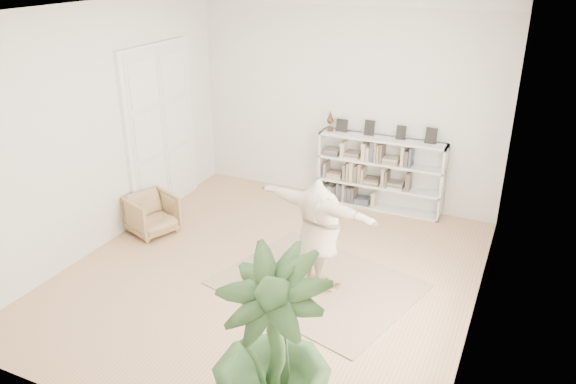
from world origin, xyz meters
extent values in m
plane|color=tan|center=(0.00, 0.00, 0.00)|extent=(6.00, 6.00, 0.00)
plane|color=silver|center=(0.00, 3.00, 1.80)|extent=(5.50, 0.00, 5.50)
plane|color=silver|center=(0.00, -3.00, 1.80)|extent=(5.50, 0.00, 5.50)
plane|color=silver|center=(-2.75, 0.00, 1.80)|extent=(0.00, 6.00, 6.00)
plane|color=silver|center=(2.75, 0.00, 1.80)|extent=(0.00, 6.00, 6.00)
plane|color=white|center=(0.00, 0.00, 3.60)|extent=(6.00, 6.00, 0.00)
cube|color=white|center=(-2.71, 1.30, 1.40)|extent=(0.08, 1.78, 2.92)
cube|color=silver|center=(-2.69, 0.90, 1.40)|extent=(0.06, 0.78, 2.80)
cube|color=silver|center=(-2.69, 1.70, 1.40)|extent=(0.06, 0.78, 2.80)
cube|color=silver|center=(-0.33, 2.81, 0.65)|extent=(0.04, 0.35, 1.30)
cube|color=silver|center=(1.83, 2.81, 0.65)|extent=(0.04, 0.35, 1.30)
cube|color=silver|center=(0.75, 2.96, 0.65)|extent=(2.20, 0.04, 1.30)
cube|color=silver|center=(0.75, 2.81, 0.02)|extent=(2.20, 0.35, 0.04)
cube|color=silver|center=(0.75, 2.81, 0.43)|extent=(2.20, 0.35, 0.04)
cube|color=silver|center=(0.75, 2.81, 0.86)|extent=(2.20, 0.35, 0.04)
cube|color=silver|center=(0.75, 2.81, 1.28)|extent=(2.20, 0.35, 0.04)
cube|color=black|center=(0.00, 2.85, 1.42)|extent=(0.18, 0.07, 0.24)
cube|color=black|center=(0.50, 2.85, 1.42)|extent=(0.18, 0.07, 0.24)
cube|color=black|center=(1.05, 2.85, 1.42)|extent=(0.18, 0.07, 0.24)
cube|color=black|center=(1.55, 2.85, 1.42)|extent=(0.18, 0.07, 0.24)
imported|color=tan|center=(-2.30, 0.36, 0.32)|extent=(0.90, 0.89, 0.64)
cube|color=tan|center=(0.72, 0.02, 0.01)|extent=(2.93, 2.58, 0.02)
cube|color=olive|center=(0.72, 0.02, 0.07)|extent=(0.51, 0.38, 0.03)
cube|color=olive|center=(0.72, 0.02, 0.04)|extent=(0.31, 0.12, 0.04)
cube|color=olive|center=(0.72, 0.02, 0.04)|extent=(0.31, 0.12, 0.04)
cube|color=olive|center=(0.72, 0.02, 0.07)|extent=(0.19, 0.09, 0.09)
cube|color=olive|center=(0.72, 0.02, 0.07)|extent=(0.19, 0.09, 0.09)
imported|color=tan|center=(0.72, 0.02, 0.87)|extent=(1.91, 0.96, 1.50)
imported|color=#35592C|center=(1.30, -2.55, 0.96)|extent=(1.31, 1.31, 1.93)
camera|label=1|loc=(3.10, -6.11, 4.25)|focal=35.00mm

